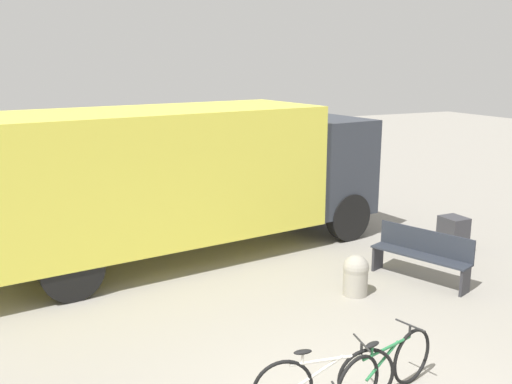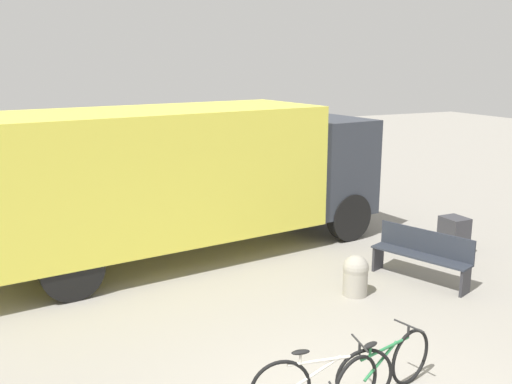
{
  "view_description": "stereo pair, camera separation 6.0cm",
  "coord_description": "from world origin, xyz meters",
  "px_view_note": "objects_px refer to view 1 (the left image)",
  "views": [
    {
      "loc": [
        -3.5,
        -4.5,
        4.05
      ],
      "look_at": [
        0.86,
        4.6,
        1.69
      ],
      "focal_mm": 40.0,
      "sensor_mm": 36.0,
      "label": 1
    },
    {
      "loc": [
        -3.45,
        -4.52,
        4.05
      ],
      "look_at": [
        0.86,
        4.6,
        1.69
      ],
      "focal_mm": 40.0,
      "sensor_mm": 36.0,
      "label": 2
    }
  ],
  "objects_px": {
    "delivery_truck": "(182,173)",
    "bollard_near_bench": "(356,274)",
    "bicycle_middle": "(325,381)",
    "park_bench": "(422,253)",
    "bicycle_far": "(386,369)",
    "utility_box": "(453,235)"
  },
  "relations": [
    {
      "from": "bicycle_far",
      "to": "bollard_near_bench",
      "type": "relative_size",
      "value": 2.4
    },
    {
      "from": "delivery_truck",
      "to": "park_bench",
      "type": "bearing_deg",
      "value": -49.82
    },
    {
      "from": "delivery_truck",
      "to": "bicycle_middle",
      "type": "bearing_deg",
      "value": -99.7
    },
    {
      "from": "bicycle_far",
      "to": "utility_box",
      "type": "distance_m",
      "value": 5.91
    },
    {
      "from": "utility_box",
      "to": "park_bench",
      "type": "bearing_deg",
      "value": -151.79
    },
    {
      "from": "park_bench",
      "to": "utility_box",
      "type": "xyz_separation_m",
      "value": [
        1.62,
        0.87,
        -0.13
      ]
    },
    {
      "from": "bicycle_far",
      "to": "bollard_near_bench",
      "type": "distance_m",
      "value": 3.16
    },
    {
      "from": "bollard_near_bench",
      "to": "bicycle_middle",
      "type": "bearing_deg",
      "value": -131.03
    },
    {
      "from": "delivery_truck",
      "to": "utility_box",
      "type": "xyz_separation_m",
      "value": [
        5.16,
        -2.42,
        -1.35
      ]
    },
    {
      "from": "delivery_truck",
      "to": "bollard_near_bench",
      "type": "height_order",
      "value": "delivery_truck"
    },
    {
      "from": "delivery_truck",
      "to": "utility_box",
      "type": "relative_size",
      "value": 11.02
    },
    {
      "from": "bollard_near_bench",
      "to": "delivery_truck",
      "type": "bearing_deg",
      "value": 121.59
    },
    {
      "from": "delivery_truck",
      "to": "park_bench",
      "type": "height_order",
      "value": "delivery_truck"
    },
    {
      "from": "delivery_truck",
      "to": "bicycle_far",
      "type": "xyz_separation_m",
      "value": [
        0.52,
        -6.08,
        -1.37
      ]
    },
    {
      "from": "bicycle_middle",
      "to": "bicycle_far",
      "type": "relative_size",
      "value": 1.01
    },
    {
      "from": "bicycle_middle",
      "to": "utility_box",
      "type": "distance_m",
      "value": 6.53
    },
    {
      "from": "park_bench",
      "to": "bollard_near_bench",
      "type": "distance_m",
      "value": 1.51
    },
    {
      "from": "bicycle_far",
      "to": "park_bench",
      "type": "bearing_deg",
      "value": 28.88
    },
    {
      "from": "bollard_near_bench",
      "to": "utility_box",
      "type": "height_order",
      "value": "utility_box"
    },
    {
      "from": "delivery_truck",
      "to": "utility_box",
      "type": "height_order",
      "value": "delivery_truck"
    },
    {
      "from": "bicycle_middle",
      "to": "bicycle_far",
      "type": "height_order",
      "value": "same"
    },
    {
      "from": "park_bench",
      "to": "bicycle_middle",
      "type": "distance_m",
      "value": 4.7
    }
  ]
}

